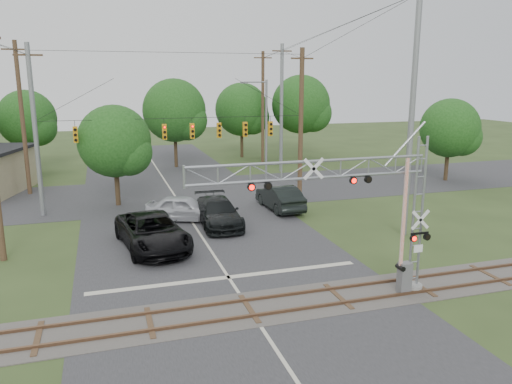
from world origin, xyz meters
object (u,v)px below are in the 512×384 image
object	(u,v)px
crossing_gantry	(355,203)
car_dark	(218,212)
sedan_silver	(184,208)
pickup_black	(152,232)
traffic_signal_span	(190,128)
streetlight	(264,126)

from	to	relation	value
crossing_gantry	car_dark	bearing A→B (deg)	103.16
car_dark	sedan_silver	size ratio (longest dim) A/B	1.21
pickup_black	sedan_silver	size ratio (longest dim) A/B	1.38
pickup_black	sedan_silver	distance (m)	5.59
traffic_signal_span	pickup_black	xyz separation A→B (m)	(-3.82, -9.09, -4.75)
pickup_black	car_dark	distance (m)	5.50
traffic_signal_span	sedan_silver	bearing A→B (deg)	-107.43
car_dark	traffic_signal_span	bearing A→B (deg)	97.21
pickup_black	car_dark	xyz separation A→B (m)	(4.46, 3.22, -0.08)
crossing_gantry	car_dark	world-z (taller)	crossing_gantry
pickup_black	streetlight	xyz separation A→B (m)	(11.50, 15.21, 4.16)
streetlight	car_dark	bearing A→B (deg)	-120.38
streetlight	sedan_silver	bearing A→B (deg)	-131.23
traffic_signal_span	sedan_silver	world-z (taller)	traffic_signal_span
crossing_gantry	traffic_signal_span	distance (m)	18.75
car_dark	pickup_black	bearing A→B (deg)	-143.21
crossing_gantry	streetlight	size ratio (longest dim) A/B	1.15
car_dark	streetlight	size ratio (longest dim) A/B	0.65
traffic_signal_span	car_dark	bearing A→B (deg)	-83.79
pickup_black	car_dark	bearing A→B (deg)	27.43
crossing_gantry	pickup_black	size ratio (longest dim) A/B	1.55
crossing_gantry	traffic_signal_span	world-z (taller)	traffic_signal_span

